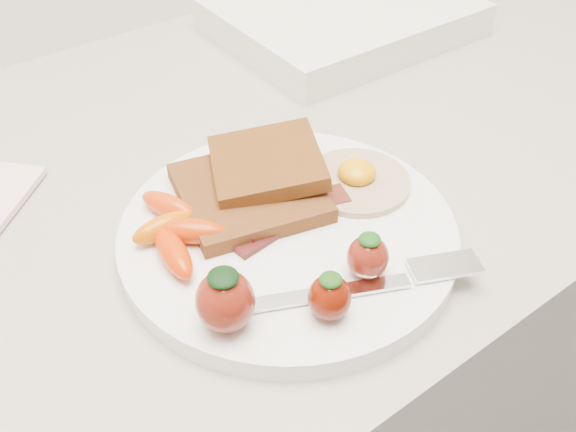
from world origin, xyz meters
TOP-DOWN VIEW (x-y plane):
  - plate at (0.02, 1.57)m, footprint 0.27×0.27m
  - toast_lower at (0.02, 1.61)m, footprint 0.13×0.13m
  - toast_upper at (0.04, 1.62)m, footprint 0.12×0.12m
  - fried_egg at (0.10, 1.57)m, footprint 0.10×0.10m
  - bacon_strips at (0.03, 1.58)m, footprint 0.12×0.06m
  - baby_carrots at (-0.05, 1.60)m, footprint 0.07×0.11m
  - strawberries at (-0.03, 1.50)m, footprint 0.14×0.07m
  - fork at (0.04, 1.48)m, footprint 0.18×0.09m
  - appliance at (0.31, 1.84)m, footprint 0.30×0.24m

SIDE VIEW (x-z plane):
  - plate at x=0.02m, z-range 0.90..0.92m
  - appliance at x=0.31m, z-range 0.90..0.94m
  - fork at x=0.04m, z-range 0.92..0.92m
  - bacon_strips at x=0.03m, z-range 0.92..0.93m
  - fried_egg at x=0.10m, z-range 0.91..0.93m
  - toast_lower at x=0.02m, z-range 0.92..0.93m
  - baby_carrots at x=-0.05m, z-range 0.92..0.94m
  - strawberries at x=-0.03m, z-range 0.91..0.96m
  - toast_upper at x=0.04m, z-range 0.93..0.95m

